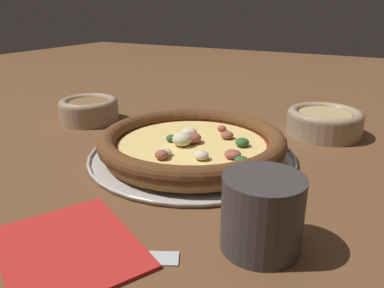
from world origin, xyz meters
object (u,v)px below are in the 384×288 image
(bowl_near, at_px, (324,121))
(fork, at_px, (101,257))
(napkin, at_px, (69,246))
(pizza, at_px, (192,143))
(bowl_far, at_px, (89,109))
(pizza_tray, at_px, (192,155))
(drinking_cup, at_px, (262,213))

(bowl_near, distance_m, fork, 0.52)
(bowl_near, height_order, napkin, bowl_near)
(pizza, distance_m, napkin, 0.28)
(pizza, xyz_separation_m, bowl_far, (-0.29, 0.07, 0.00))
(pizza, relative_size, bowl_far, 2.47)
(pizza_tray, height_order, bowl_near, bowl_near)
(fork, bearing_deg, napkin, 159.86)
(pizza, xyz_separation_m, bowl_near, (0.17, 0.22, 0.00))
(bowl_near, height_order, bowl_far, same)
(pizza_tray, relative_size, napkin, 1.68)
(bowl_far, distance_m, drinking_cup, 0.54)
(bowl_near, bearing_deg, drinking_cup, -88.68)
(pizza_tray, distance_m, pizza, 0.02)
(napkin, height_order, fork, napkin)
(fork, bearing_deg, pizza_tray, 72.52)
(pizza_tray, xyz_separation_m, fork, (0.05, -0.28, -0.00))
(pizza_tray, height_order, napkin, same)
(drinking_cup, height_order, fork, drinking_cup)
(fork, bearing_deg, bowl_near, 49.15)
(pizza_tray, height_order, drinking_cup, drinking_cup)
(bowl_far, xyz_separation_m, napkin, (0.30, -0.36, -0.02))
(pizza_tray, bearing_deg, pizza, -31.33)
(bowl_near, bearing_deg, napkin, -107.95)
(pizza_tray, height_order, fork, pizza_tray)
(pizza, height_order, bowl_far, bowl_far)
(napkin, bearing_deg, pizza_tray, 91.33)
(bowl_near, relative_size, drinking_cup, 1.69)
(bowl_near, bearing_deg, fork, -103.95)
(pizza, distance_m, fork, 0.28)
(pizza_tray, distance_m, napkin, 0.28)
(fork, bearing_deg, drinking_cup, 8.40)
(pizza, distance_m, bowl_far, 0.30)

